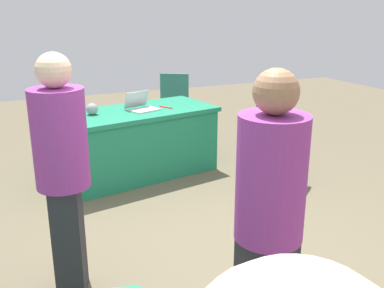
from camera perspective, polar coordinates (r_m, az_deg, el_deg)
The scene contains 9 objects.
ground_plane at distance 3.52m, azimuth 0.83°, elevation -15.19°, with size 14.40×14.40×0.00m, color brown.
table_foreground at distance 5.14m, azimuth -7.54°, elevation 0.15°, with size 2.02×1.19×0.77m.
chair_near_front at distance 4.84m, azimuth 10.60°, elevation 0.95°, with size 0.62×0.62×0.96m.
chair_tucked_left at distance 6.64m, azimuth -2.08°, elevation 5.80°, with size 0.61×0.61×0.98m.
person_presenter at distance 2.90m, azimuth -16.49°, elevation -3.09°, with size 0.42×0.42×1.64m.
person_organiser at distance 2.22m, azimuth 9.98°, elevation -9.21°, with size 0.36×0.36×1.64m.
laptop_silver at distance 5.05m, azimuth -6.52°, elevation 4.86°, with size 0.40×0.38×0.21m.
yarn_ball at distance 4.91m, azimuth -12.89°, elevation 4.46°, with size 0.13×0.13×0.13m, color gray.
scissors_red at distance 5.16m, azimuth -3.37°, elevation 4.81°, with size 0.18×0.04×0.01m, color red.
Camera 1 is at (1.23, 2.70, 1.89)m, focal length 40.98 mm.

